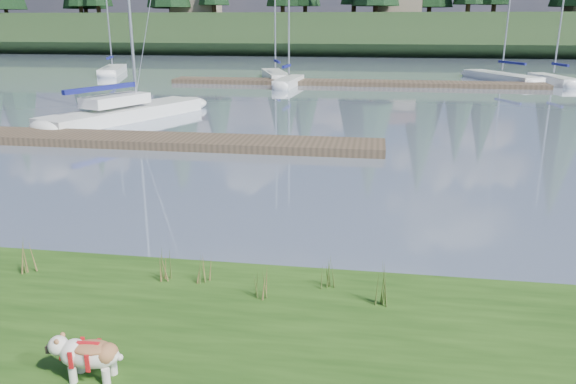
# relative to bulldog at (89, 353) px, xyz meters

# --- Properties ---
(ground) EXTENTS (200.00, 200.00, 0.00)m
(ground) POSITION_rel_bulldog_xyz_m (-0.45, 34.95, -0.68)
(ground) COLOR #7B8BA2
(ground) RESTS_ON ground
(ridge) EXTENTS (200.00, 20.00, 5.00)m
(ridge) POSITION_rel_bulldog_xyz_m (-0.45, 77.95, 1.82)
(ridge) COLOR #203319
(ridge) RESTS_ON ground
(bulldog) EXTENTS (0.88, 0.40, 0.53)m
(bulldog) POSITION_rel_bulldog_xyz_m (0.00, 0.00, 0.00)
(bulldog) COLOR silver
(bulldog) RESTS_ON bank
(sailboat_main) EXTENTS (5.48, 9.37, 13.50)m
(sailboat_main) POSITION_rel_bulldog_xyz_m (-7.88, 19.47, -0.26)
(sailboat_main) COLOR white
(sailboat_main) RESTS_ON ground
(dock_near) EXTENTS (16.00, 2.00, 0.30)m
(dock_near) POSITION_rel_bulldog_xyz_m (-4.45, 13.95, -0.53)
(dock_near) COLOR #4C3D2C
(dock_near) RESTS_ON ground
(dock_far) EXTENTS (26.00, 2.20, 0.30)m
(dock_far) POSITION_rel_bulldog_xyz_m (1.55, 34.95, -0.53)
(dock_far) COLOR #4C3D2C
(dock_far) RESTS_ON ground
(sailboat_bg_0) EXTENTS (3.64, 7.64, 10.99)m
(sailboat_bg_0) POSITION_rel_bulldog_xyz_m (-19.28, 41.11, -0.36)
(sailboat_bg_0) COLOR white
(sailboat_bg_0) RESTS_ON ground
(sailboat_bg_1) EXTENTS (3.53, 7.20, 10.71)m
(sailboat_bg_1) POSITION_rel_bulldog_xyz_m (-4.81, 38.80, -0.35)
(sailboat_bg_1) COLOR white
(sailboat_bg_1) RESTS_ON ground
(sailboat_bg_2) EXTENTS (1.53, 5.75, 8.80)m
(sailboat_bg_2) POSITION_rel_bulldog_xyz_m (-2.82, 34.10, -0.34)
(sailboat_bg_2) COLOR white
(sailboat_bg_2) RESTS_ON ground
(sailboat_bg_3) EXTENTS (5.11, 8.27, 12.27)m
(sailboat_bg_3) POSITION_rel_bulldog_xyz_m (12.06, 40.10, -0.35)
(sailboat_bg_3) COLOR white
(sailboat_bg_3) RESTS_ON ground
(sailboat_bg_4) EXTENTS (2.39, 6.31, 9.33)m
(sailboat_bg_4) POSITION_rel_bulldog_xyz_m (15.50, 38.45, -0.35)
(sailboat_bg_4) COLOR white
(sailboat_bg_4) RESTS_ON ground
(weed_0) EXTENTS (0.17, 0.14, 0.71)m
(weed_0) POSITION_rel_bulldog_xyz_m (-0.09, 2.59, -0.03)
(weed_0) COLOR #475B23
(weed_0) RESTS_ON bank
(weed_1) EXTENTS (0.17, 0.14, 0.50)m
(weed_1) POSITION_rel_bulldog_xyz_m (0.56, 2.66, -0.12)
(weed_1) COLOR #475B23
(weed_1) RESTS_ON bank
(weed_2) EXTENTS (0.17, 0.14, 0.71)m
(weed_2) POSITION_rel_bulldog_xyz_m (2.52, 2.72, -0.03)
(weed_2) COLOR #475B23
(weed_2) RESTS_ON bank
(weed_3) EXTENTS (0.17, 0.14, 0.61)m
(weed_3) POSITION_rel_bulldog_xyz_m (-2.42, 2.52, -0.07)
(weed_3) COLOR #475B23
(weed_3) RESTS_ON bank
(weed_4) EXTENTS (0.17, 0.14, 0.53)m
(weed_4) POSITION_rel_bulldog_xyz_m (1.57, 2.29, -0.11)
(weed_4) COLOR #475B23
(weed_4) RESTS_ON bank
(weed_5) EXTENTS (0.17, 0.14, 0.72)m
(weed_5) POSITION_rel_bulldog_xyz_m (3.34, 2.26, -0.03)
(weed_5) COLOR #475B23
(weed_5) RESTS_ON bank
(mud_lip) EXTENTS (60.00, 0.50, 0.14)m
(mud_lip) POSITION_rel_bulldog_xyz_m (-0.45, 3.35, -0.61)
(mud_lip) COLOR #33281C
(mud_lip) RESTS_ON ground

